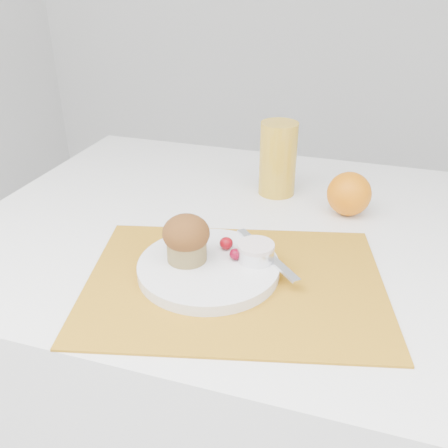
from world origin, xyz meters
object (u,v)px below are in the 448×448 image
(orange, at_px, (349,194))
(muffin, at_px, (186,238))
(table, at_px, (281,382))
(juice_glass, at_px, (278,159))
(plate, at_px, (209,268))

(orange, distance_m, muffin, 0.36)
(table, xyz_separation_m, juice_glass, (-0.07, 0.16, 0.45))
(orange, relative_size, juice_glass, 0.55)
(table, relative_size, muffin, 15.74)
(orange, relative_size, muffin, 1.11)
(table, distance_m, muffin, 0.49)
(juice_glass, height_order, muffin, juice_glass)
(plate, height_order, juice_glass, juice_glass)
(plate, bearing_deg, muffin, 179.94)
(orange, height_order, juice_glass, juice_glass)
(juice_glass, bearing_deg, plate, -95.87)
(orange, bearing_deg, table, -128.70)
(muffin, bearing_deg, plate, -0.06)
(table, relative_size, plate, 5.38)
(plate, bearing_deg, table, 60.12)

